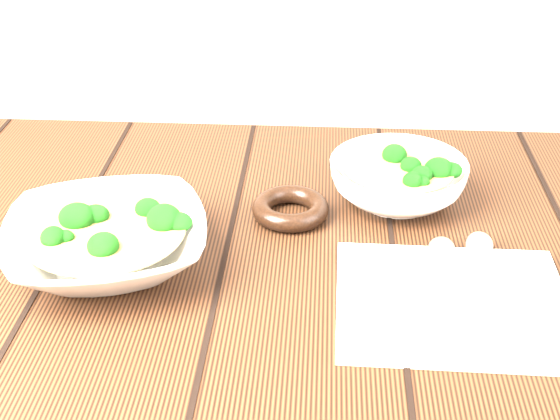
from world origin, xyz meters
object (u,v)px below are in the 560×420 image
at_px(trivet, 290,208).
at_px(napkin, 452,303).
at_px(soup_bowl_front, 107,241).
at_px(soup_bowl_back, 398,180).
at_px(table, 243,345).

relative_size(trivet, napkin, 0.40).
distance_m(soup_bowl_front, trivet, 0.24).
distance_m(trivet, napkin, 0.26).
bearing_deg(soup_bowl_back, table, -138.77).
distance_m(soup_bowl_front, soup_bowl_back, 0.39).
height_order(trivet, napkin, trivet).
bearing_deg(trivet, table, -114.62).
xyz_separation_m(table, soup_bowl_back, (0.19, 0.17, 0.15)).
height_order(table, napkin, napkin).
distance_m(table, soup_bowl_front, 0.21).
relative_size(table, napkin, 4.88).
bearing_deg(table, napkin, -15.81).
xyz_separation_m(soup_bowl_front, trivet, (0.21, 0.12, -0.02)).
bearing_deg(napkin, trivet, 135.98).
relative_size(table, soup_bowl_back, 5.17).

